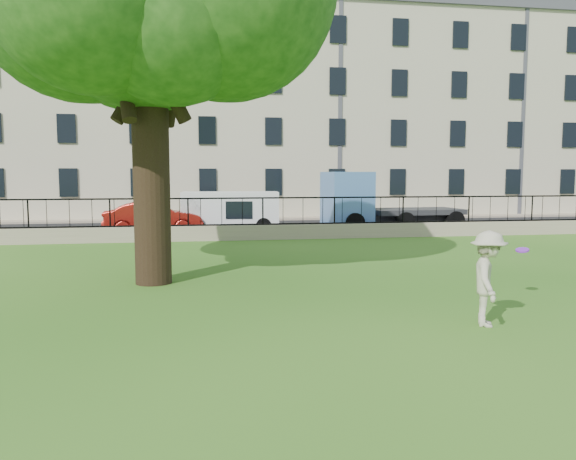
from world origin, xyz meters
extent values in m
plane|color=#2D6317|center=(0.00, 0.00, 0.00)|extent=(120.00, 120.00, 0.00)
cube|color=gray|center=(0.00, 12.00, 0.30)|extent=(50.00, 0.40, 0.60)
cube|color=black|center=(0.00, 12.00, 0.63)|extent=(50.00, 0.05, 0.06)
cube|color=black|center=(0.00, 12.00, 1.70)|extent=(50.00, 0.05, 0.06)
cube|color=black|center=(0.00, 16.70, 0.01)|extent=(60.00, 9.00, 0.01)
cube|color=gray|center=(0.00, 21.90, 0.06)|extent=(60.00, 1.40, 0.12)
cube|color=beige|center=(0.00, 27.60, 6.50)|extent=(56.00, 10.00, 13.00)
cube|color=#4C4C54|center=(0.00, 27.60, 13.40)|extent=(56.40, 10.40, 0.80)
cylinder|color=black|center=(-3.76, 3.23, 2.39)|extent=(0.87, 0.87, 4.78)
imported|color=beige|center=(2.27, -1.72, 0.84)|extent=(1.00, 1.24, 1.68)
cylinder|color=purple|center=(4.00, 0.02, 1.07)|extent=(0.32, 0.32, 0.12)
imported|color=red|center=(-4.58, 14.91, 0.71)|extent=(4.44, 1.92, 1.42)
cube|color=white|center=(-1.10, 15.40, 0.93)|extent=(4.53, 2.06, 1.85)
cube|color=#5786CC|center=(6.73, 15.40, 1.39)|extent=(6.76, 2.81, 2.77)
camera|label=1|loc=(-2.77, -10.64, 2.64)|focal=35.00mm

